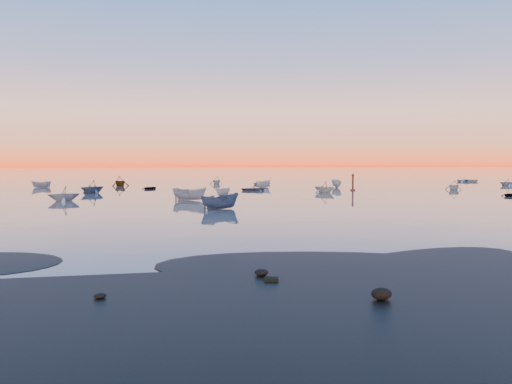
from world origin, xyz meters
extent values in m
plane|color=slate|center=(0.00, 100.00, 0.00)|extent=(600.00, 600.00, 0.00)
imported|color=#31425F|center=(-2.27, 24.00, 0.00)|extent=(3.59, 4.65, 1.49)
imported|color=beige|center=(16.14, 47.46, 0.00)|extent=(4.04, 3.54, 1.31)
cylinder|color=#3F120D|center=(22.37, 51.79, 0.04)|extent=(0.81, 0.81, 0.27)
cylinder|color=#3F120D|center=(22.37, 51.79, 1.17)|extent=(0.29, 0.29, 2.33)
cone|color=#3F120D|center=(22.37, 51.79, 2.55)|extent=(0.54, 0.54, 0.45)
camera|label=1|loc=(-7.92, -23.32, 4.50)|focal=35.00mm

